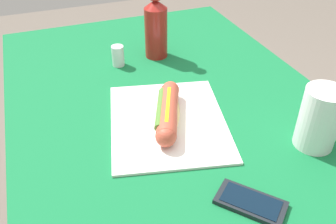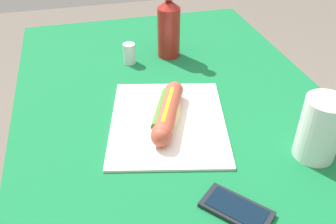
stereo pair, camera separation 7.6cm
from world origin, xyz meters
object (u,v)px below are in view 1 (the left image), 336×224
Objects in this scene: cell_phone at (251,203)px; soda_bottle at (156,27)px; drinking_cup at (320,119)px; salt_shaker at (118,56)px; hot_dog at (168,112)px.

cell_phone is 0.63m from soda_bottle.
soda_bottle is at bearing 19.32° from drinking_cup.
soda_bottle is 1.60× the size of drinking_cup.
cell_phone is at bearing -171.25° from salt_shaker.
cell_phone is 0.25m from drinking_cup.
hot_dog is at bearing 55.66° from drinking_cup.
hot_dog is 0.35m from soda_bottle.
soda_bottle is 0.55m from drinking_cup.
drinking_cup is (-0.52, -0.18, -0.03)m from soda_bottle.
soda_bottle is (0.33, -0.09, 0.06)m from hot_dog.
drinking_cup is at bearing -160.68° from soda_bottle.
soda_bottle is 0.14m from salt_shaker.
soda_bottle is 3.62× the size of salt_shaker.
drinking_cup is (0.10, -0.22, 0.06)m from cell_phone.
soda_bottle is at bearing -14.80° from hot_dog.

